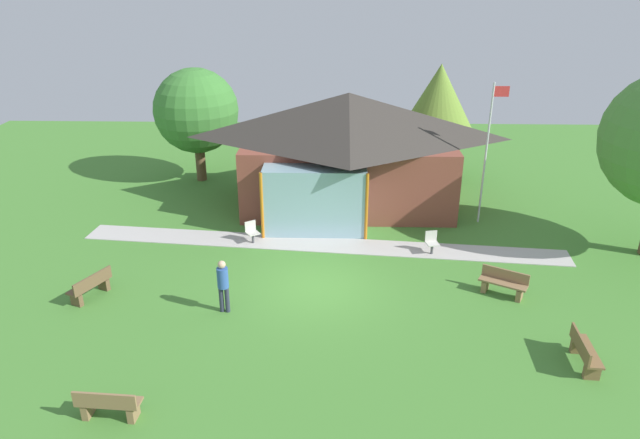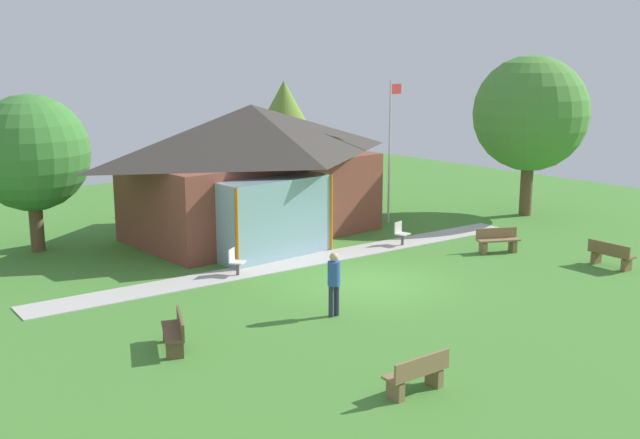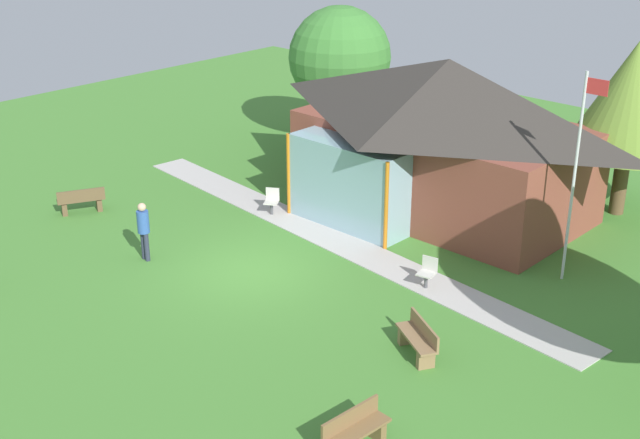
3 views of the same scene
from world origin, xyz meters
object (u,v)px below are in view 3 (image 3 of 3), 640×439
at_px(pavilion, 441,134).
at_px(patio_chair_lawn_spare, 427,274).
at_px(bench_mid_left, 81,201).
at_px(bench_lawn_far_right, 355,432).
at_px(flagpole, 576,170).
at_px(visitor_strolling_lawn, 143,227).
at_px(tree_behind_pavilion_left, 340,58).
at_px(bench_mid_right, 418,340).
at_px(patio_chair_west, 272,202).
at_px(tree_behind_pavilion_right, 632,97).

relative_size(pavilion, patio_chair_lawn_spare, 11.46).
distance_m(bench_mid_left, bench_lawn_far_right, 14.66).
bearing_deg(bench_mid_left, flagpole, -39.09).
height_order(visitor_strolling_lawn, tree_behind_pavilion_left, tree_behind_pavilion_left).
xyz_separation_m(pavilion, bench_lawn_far_right, (6.14, -11.14, -2.18)).
height_order(bench_mid_right, bench_mid_left, same).
distance_m(patio_chair_west, visitor_strolling_lawn, 4.86).
height_order(bench_mid_right, tree_behind_pavilion_left, tree_behind_pavilion_left).
height_order(pavilion, tree_behind_pavilion_right, tree_behind_pavilion_right).
height_order(bench_mid_right, patio_chair_west, patio_chair_west).
bearing_deg(visitor_strolling_lawn, bench_mid_left, 176.68).
bearing_deg(patio_chair_lawn_spare, visitor_strolling_lawn, 19.97).
bearing_deg(patio_chair_lawn_spare, tree_behind_pavilion_left, -48.22).
bearing_deg(patio_chair_west, tree_behind_pavilion_right, -169.29).
bearing_deg(pavilion, patio_chair_west, -132.24).
relative_size(bench_mid_right, tree_behind_pavilion_left, 0.28).
bearing_deg(patio_chair_lawn_spare, bench_mid_left, 6.04).
relative_size(patio_chair_lawn_spare, tree_behind_pavilion_left, 0.16).
relative_size(pavilion, bench_mid_left, 6.40).
xyz_separation_m(bench_mid_right, bench_mid_left, (-13.17, -0.55, 0.00)).
bearing_deg(bench_mid_left, bench_lawn_far_right, -75.91).
height_order(bench_mid_left, patio_chair_west, patio_chair_west).
height_order(bench_lawn_far_right, patio_chair_west, patio_chair_west).
bearing_deg(pavilion, tree_behind_pavilion_left, 156.26).
bearing_deg(bench_lawn_far_right, patio_chair_lawn_spare, -150.82).
distance_m(visitor_strolling_lawn, tree_behind_pavilion_right, 15.27).
xyz_separation_m(bench_mid_left, tree_behind_pavilion_right, (12.64, 11.85, 3.44)).
relative_size(bench_mid_left, tree_behind_pavilion_left, 0.28).
bearing_deg(pavilion, flagpole, -17.57).
height_order(pavilion, bench_mid_right, pavilion).
height_order(bench_mid_right, tree_behind_pavilion_right, tree_behind_pavilion_right).
bearing_deg(patio_chair_lawn_spare, flagpole, -139.87).
relative_size(bench_lawn_far_right, tree_behind_pavilion_left, 0.28).
distance_m(pavilion, bench_lawn_far_right, 12.91).
distance_m(pavilion, visitor_strolling_lawn, 9.72).
relative_size(bench_mid_right, tree_behind_pavilion_right, 0.27).
distance_m(flagpole, tree_behind_pavilion_left, 13.53).
distance_m(flagpole, bench_mid_left, 15.38).
bearing_deg(bench_lawn_far_right, patio_chair_west, -122.36).
distance_m(pavilion, patio_chair_west, 5.81).
relative_size(pavilion, patio_chair_west, 11.46).
relative_size(flagpole, visitor_strolling_lawn, 3.30).
bearing_deg(patio_chair_west, visitor_strolling_lawn, 54.62).
distance_m(patio_chair_lawn_spare, visitor_strolling_lawn, 8.06).
relative_size(patio_chair_lawn_spare, visitor_strolling_lawn, 0.49).
bearing_deg(bench_mid_left, tree_behind_pavilion_right, -20.82).
xyz_separation_m(pavilion, flagpole, (5.51, -1.75, 0.58)).
relative_size(bench_mid_left, patio_chair_west, 1.79).
bearing_deg(visitor_strolling_lawn, bench_lawn_far_right, -7.52).
bearing_deg(pavilion, tree_behind_pavilion_right, 40.16).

